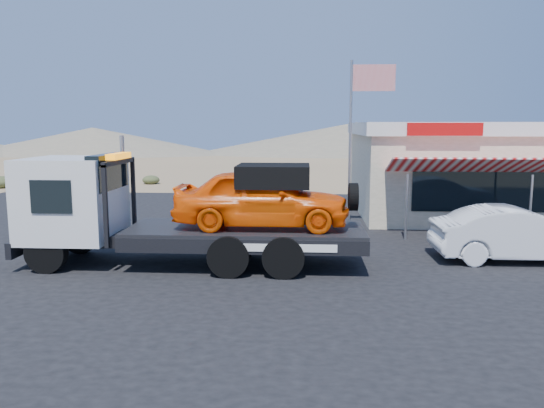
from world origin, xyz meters
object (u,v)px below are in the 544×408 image
object	(u,v)px
white_sedan	(517,234)
jerky_store	(476,168)
tow_truck	(184,206)
flagpole	(357,126)

from	to	relation	value
white_sedan	jerky_store	bearing A→B (deg)	-10.55
white_sedan	jerky_store	world-z (taller)	jerky_store
tow_truck	flagpole	bearing A→B (deg)	43.24
white_sedan	flagpole	distance (m)	6.39
tow_truck	flagpole	size ratio (longest dim) A/B	1.52
jerky_store	tow_truck	bearing A→B (deg)	-139.02
tow_truck	white_sedan	world-z (taller)	tow_truck
flagpole	tow_truck	bearing A→B (deg)	-136.76
tow_truck	white_sedan	xyz separation A→B (m)	(9.24, 0.94, -0.86)
jerky_store	flagpole	world-z (taller)	flagpole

